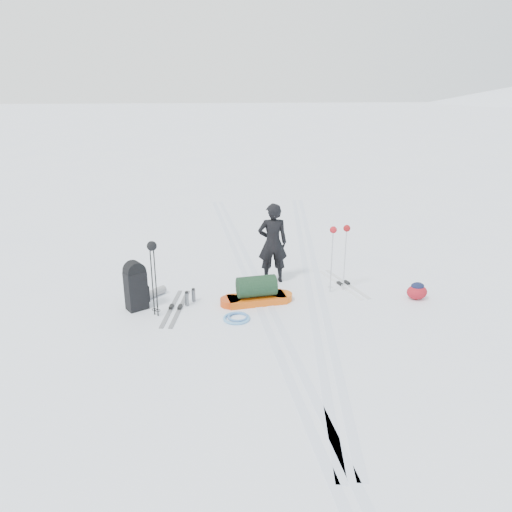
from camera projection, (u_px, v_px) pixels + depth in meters
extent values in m
plane|color=white|center=(262.00, 302.00, 10.10)|extent=(200.00, 200.00, 0.00)
cube|color=silver|center=(256.00, 302.00, 10.09)|extent=(1.40, 17.97, 0.01)
cube|color=silver|center=(268.00, 301.00, 10.11)|extent=(1.40, 17.97, 0.01)
cube|color=silver|center=(305.00, 265.00, 12.11)|extent=(2.09, 13.88, 0.01)
cube|color=silver|center=(315.00, 265.00, 12.13)|extent=(2.09, 13.88, 0.01)
imported|color=black|center=(273.00, 243.00, 10.86)|extent=(0.65, 0.43, 1.78)
cube|color=#D4500C|center=(257.00, 299.00, 10.04)|extent=(1.21, 0.64, 0.14)
cylinder|color=#DE5C0D|center=(282.00, 297.00, 10.16)|extent=(0.48, 0.48, 0.14)
cylinder|color=#C0390B|center=(231.00, 302.00, 9.92)|extent=(0.48, 0.48, 0.14)
cylinder|color=black|center=(257.00, 286.00, 9.95)|extent=(0.82, 0.53, 0.42)
cube|color=black|center=(136.00, 291.00, 9.66)|extent=(0.48, 0.44, 0.78)
cylinder|color=black|center=(134.00, 271.00, 9.52)|extent=(0.46, 0.42, 0.38)
cube|color=black|center=(145.00, 293.00, 9.83)|extent=(0.18, 0.22, 0.33)
cylinder|color=gray|center=(153.00, 293.00, 10.29)|extent=(0.54, 0.56, 0.17)
cylinder|color=black|center=(152.00, 281.00, 9.32)|extent=(0.03, 0.03, 1.37)
cylinder|color=black|center=(156.00, 282.00, 9.27)|extent=(0.03, 0.03, 1.37)
torus|color=black|center=(154.00, 309.00, 9.51)|extent=(0.12, 0.12, 0.01)
torus|color=black|center=(158.00, 311.00, 9.46)|extent=(0.12, 0.12, 0.01)
sphere|color=black|center=(152.00, 246.00, 9.06)|extent=(0.18, 0.18, 0.18)
cylinder|color=#AEB0B5|center=(332.00, 262.00, 10.36)|extent=(0.03, 0.03, 1.35)
cylinder|color=#B6B8BD|center=(345.00, 260.00, 10.47)|extent=(0.03, 0.03, 1.35)
torus|color=#AAACB1|center=(330.00, 287.00, 10.55)|extent=(0.13, 0.13, 0.01)
torus|color=#B0B3B8|center=(343.00, 285.00, 10.66)|extent=(0.13, 0.13, 0.01)
sphere|color=maroon|center=(333.00, 230.00, 10.13)|extent=(0.15, 0.15, 0.15)
sphere|color=maroon|center=(347.00, 228.00, 10.24)|extent=(0.15, 0.15, 0.15)
cube|color=gray|center=(180.00, 308.00, 9.79)|extent=(0.36, 1.70, 0.02)
cube|color=gray|center=(171.00, 308.00, 9.80)|extent=(0.36, 1.70, 0.02)
cube|color=black|center=(180.00, 307.00, 9.78)|extent=(0.09, 0.18, 0.05)
cube|color=black|center=(171.00, 307.00, 9.79)|extent=(0.09, 0.18, 0.05)
cube|color=silver|center=(340.00, 285.00, 10.92)|extent=(0.56, 1.72, 0.02)
cube|color=#BBBDC1|center=(347.00, 284.00, 10.98)|extent=(0.56, 1.72, 0.02)
cube|color=black|center=(340.00, 283.00, 10.91)|extent=(0.11, 0.19, 0.05)
cube|color=black|center=(347.00, 282.00, 10.97)|extent=(0.11, 0.19, 0.05)
torus|color=#589DD5|center=(236.00, 318.00, 9.34)|extent=(0.61, 0.61, 0.05)
torus|color=#4E82BF|center=(238.00, 317.00, 9.37)|extent=(0.47, 0.47, 0.05)
ellipsoid|color=maroon|center=(417.00, 292.00, 10.19)|extent=(0.48, 0.40, 0.30)
ellipsoid|color=black|center=(418.00, 286.00, 10.14)|extent=(0.31, 0.27, 0.15)
cylinder|color=slate|center=(187.00, 299.00, 9.88)|extent=(0.09, 0.09, 0.27)
cylinder|color=#585B60|center=(194.00, 296.00, 10.08)|extent=(0.09, 0.09, 0.25)
cylinder|color=black|center=(187.00, 292.00, 9.83)|extent=(0.08, 0.08, 0.03)
cylinder|color=black|center=(193.00, 289.00, 10.03)|extent=(0.08, 0.08, 0.03)
ellipsoid|color=black|center=(264.00, 287.00, 10.56)|extent=(0.35, 0.27, 0.21)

